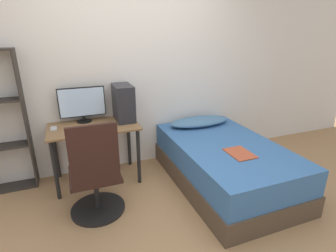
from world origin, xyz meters
The scene contains 11 objects.
ground_plane centered at (0.00, 0.00, 0.00)m, with size 14.00×14.00×0.00m, color #9E754C.
wall_back centered at (0.00, 1.53, 1.25)m, with size 8.00×0.05×2.50m.
desk centered at (-0.55, 1.20, 0.61)m, with size 1.03×0.60×0.72m.
office_chair centered at (-0.63, 0.52, 0.38)m, with size 0.55×0.55×1.02m.
bed centered at (0.88, 0.57, 0.26)m, with size 1.13×1.85×0.53m.
pillow centered at (0.88, 1.24, 0.58)m, with size 0.86×0.36×0.11m.
magazine centered at (0.85, 0.27, 0.54)m, with size 0.24×0.32×0.01m.
monitor centered at (-0.64, 1.40, 0.95)m, with size 0.54×0.18×0.42m.
keyboard centered at (-0.66, 1.08, 0.73)m, with size 0.35×0.15×0.02m.
pc_tower centered at (-0.16, 1.29, 0.94)m, with size 0.21×0.39×0.44m.
phone centered at (-0.98, 1.26, 0.73)m, with size 0.07×0.14×0.01m.
Camera 1 is at (-0.78, -1.81, 1.76)m, focal length 28.00 mm.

